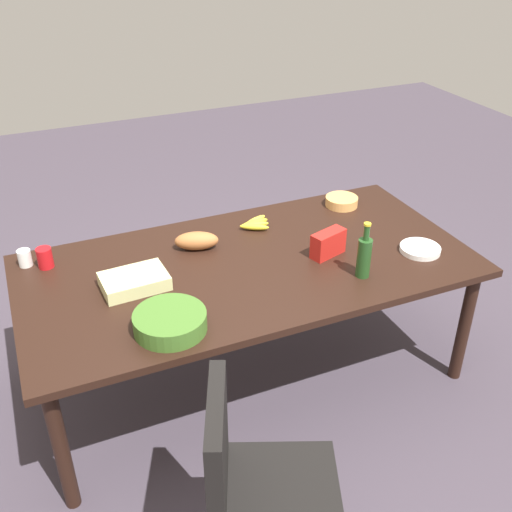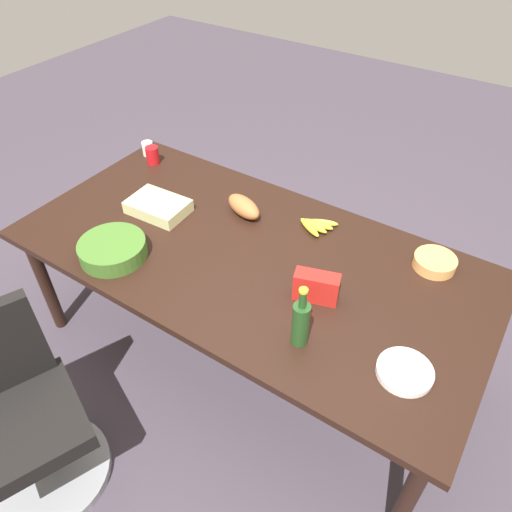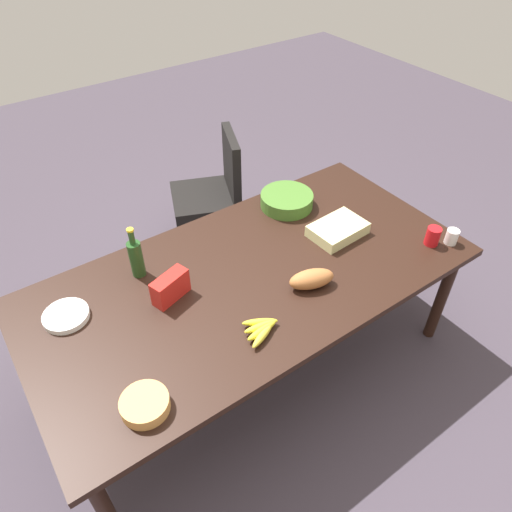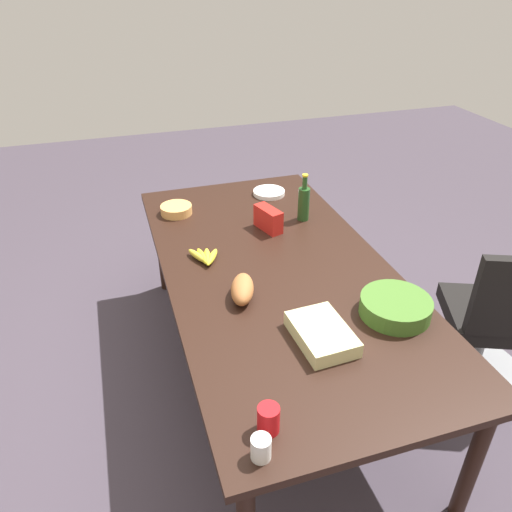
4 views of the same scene
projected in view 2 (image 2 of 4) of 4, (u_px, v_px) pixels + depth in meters
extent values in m
plane|color=#423944|center=(250.00, 347.00, 2.93)|extent=(10.00, 10.00, 0.00)
cube|color=black|center=(249.00, 255.00, 2.43)|extent=(2.38, 1.19, 0.04)
cylinder|color=black|center=(45.00, 283.00, 2.83)|extent=(0.07, 0.07, 0.72)
cylinder|color=black|center=(408.00, 499.00, 1.92)|extent=(0.07, 0.07, 0.72)
cylinder|color=black|center=(161.00, 200.00, 3.45)|extent=(0.07, 0.07, 0.72)
cylinder|color=black|center=(476.00, 333.00, 2.55)|extent=(0.07, 0.07, 0.72)
cylinder|color=gray|center=(52.00, 472.00, 2.34)|extent=(0.56, 0.56, 0.05)
cylinder|color=gray|center=(38.00, 449.00, 2.19)|extent=(0.06, 0.06, 0.40)
cube|color=black|center=(24.00, 427.00, 2.06)|extent=(0.63, 0.63, 0.09)
cube|color=beige|center=(158.00, 207.00, 2.65)|extent=(0.33, 0.24, 0.07)
cylinder|color=#416D27|center=(113.00, 249.00, 2.37)|extent=(0.38, 0.38, 0.09)
ellipsoid|color=yellow|center=(309.00, 227.00, 2.53)|extent=(0.17, 0.11, 0.04)
ellipsoid|color=yellow|center=(314.00, 226.00, 2.54)|extent=(0.17, 0.06, 0.04)
ellipsoid|color=yellow|center=(318.00, 224.00, 2.55)|extent=(0.17, 0.05, 0.04)
ellipsoid|color=gold|center=(322.00, 223.00, 2.56)|extent=(0.17, 0.10, 0.04)
cube|color=red|center=(316.00, 287.00, 2.14)|extent=(0.21, 0.14, 0.14)
ellipsoid|color=#A96535|center=(244.00, 207.00, 2.63)|extent=(0.26, 0.18, 0.10)
cylinder|color=#E3A156|center=(435.00, 262.00, 2.32)|extent=(0.22, 0.22, 0.06)
cylinder|color=#22491E|center=(300.00, 324.00, 1.93)|extent=(0.09, 0.09, 0.21)
cylinder|color=#22491E|center=(303.00, 299.00, 1.84)|extent=(0.04, 0.04, 0.08)
cylinder|color=gold|center=(304.00, 291.00, 1.81)|extent=(0.04, 0.04, 0.01)
cylinder|color=white|center=(405.00, 372.00, 1.87)|extent=(0.26, 0.26, 0.03)
cylinder|color=white|center=(148.00, 149.00, 3.11)|extent=(0.09, 0.09, 0.09)
cylinder|color=red|center=(153.00, 155.00, 3.03)|extent=(0.09, 0.09, 0.11)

